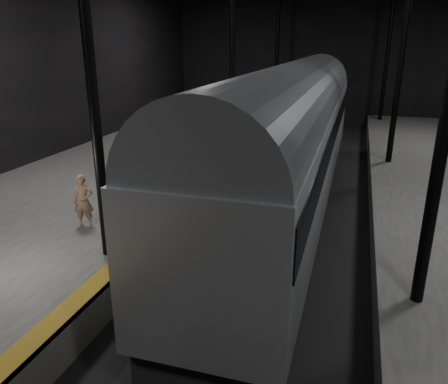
% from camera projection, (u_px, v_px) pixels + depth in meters
% --- Properties ---
extents(ground, '(44.00, 44.00, 0.00)m').
position_uv_depth(ground, '(276.00, 242.00, 14.49)').
color(ground, black).
rests_on(ground, ground).
extents(platform_left, '(9.00, 43.80, 1.00)m').
position_uv_depth(platform_left, '(79.00, 205.00, 16.38)').
color(platform_left, '#494947').
rests_on(platform_left, ground).
extents(tactile_strip, '(0.50, 43.80, 0.01)m').
position_uv_depth(tactile_strip, '(184.00, 204.00, 15.05)').
color(tactile_strip, brown).
rests_on(tactile_strip, platform_left).
extents(track, '(2.40, 43.00, 0.24)m').
position_uv_depth(track, '(276.00, 240.00, 14.46)').
color(track, '#3F3328').
rests_on(track, ground).
extents(train, '(3.09, 20.67, 5.52)m').
position_uv_depth(train, '(293.00, 134.00, 16.01)').
color(train, '#A8AAB0').
rests_on(train, ground).
extents(woman, '(0.69, 0.56, 1.63)m').
position_uv_depth(woman, '(83.00, 201.00, 12.99)').
color(woman, '#9D7B60').
rests_on(woman, platform_left).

